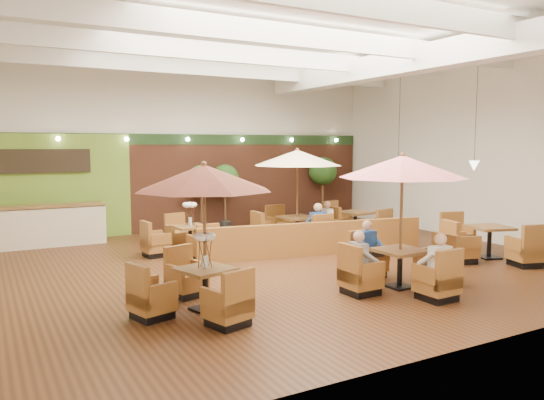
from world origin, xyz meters
TOP-DOWN VIEW (x-y plane):
  - room at (0.25, 1.22)m, footprint 14.04×14.00m
  - service_counter at (-4.40, 5.10)m, footprint 3.00×0.75m
  - booth_divider at (1.50, 0.36)m, footprint 6.20×1.21m
  - table_0 at (-2.79, -2.56)m, footprint 2.53×2.67m
  - table_1 at (1.26, -3.10)m, footprint 2.67×2.67m
  - table_2 at (1.93, 1.95)m, footprint 2.71×2.71m
  - table_3 at (-1.49, 2.20)m, footprint 1.73×2.54m
  - table_4 at (4.88, -2.08)m, footprint 2.04×2.93m
  - table_5 at (4.11, 2.02)m, footprint 1.05×2.80m
  - topiary_0 at (0.30, 5.30)m, footprint 0.95×0.95m
  - topiary_1 at (1.15, 5.30)m, footprint 0.95×0.95m
  - topiary_2 at (5.12, 5.30)m, footprint 1.04×1.04m
  - diner_0 at (1.26, -4.10)m, footprint 0.41×0.33m
  - diner_1 at (1.26, -2.10)m, footprint 0.38×0.30m
  - diner_2 at (0.26, -3.10)m, footprint 0.34×0.41m
  - diner_3 at (1.93, 0.93)m, footprint 0.42×0.35m
  - diner_4 at (2.95, 1.95)m, footprint 0.31×0.38m

SIDE VIEW (x-z plane):
  - table_4 at x=4.88m, z-range -0.13..0.91m
  - table_5 at x=4.11m, z-range -0.12..0.90m
  - booth_divider at x=1.50m, z-range 0.00..0.87m
  - table_3 at x=-1.49m, z-range -0.31..1.21m
  - service_counter at x=-4.40m, z-range -0.01..1.17m
  - diner_4 at x=2.95m, z-range 0.37..1.10m
  - diner_1 at x=1.26m, z-range 0.36..1.14m
  - diner_2 at x=0.26m, z-range 0.36..1.15m
  - diner_0 at x=1.26m, z-range 0.36..1.17m
  - diner_3 at x=1.93m, z-range 0.35..1.19m
  - topiary_1 at x=1.15m, z-range 0.54..2.76m
  - topiary_0 at x=0.30m, z-range 0.54..2.76m
  - topiary_2 at x=5.12m, z-range 0.59..3.01m
  - table_1 at x=1.26m, z-range 0.49..3.21m
  - table_0 at x=-2.79m, z-range 0.56..3.16m
  - table_2 at x=1.93m, z-range 0.49..3.27m
  - room at x=0.25m, z-range 0.87..6.39m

